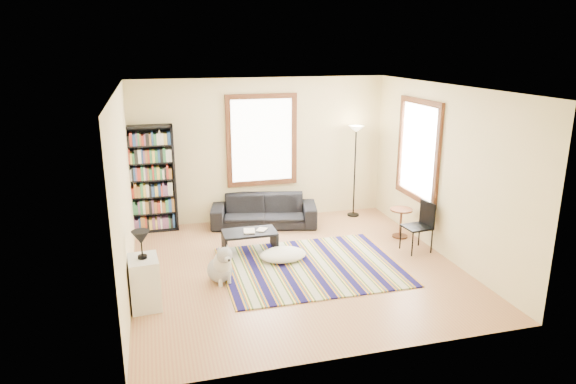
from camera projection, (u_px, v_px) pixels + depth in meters
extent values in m
cube|color=#AC814E|center=(296.00, 270.00, 8.15)|extent=(5.00, 5.00, 0.10)
cube|color=white|center=(297.00, 84.00, 7.35)|extent=(5.00, 5.00, 0.10)
cube|color=beige|center=(261.00, 150.00, 10.12)|extent=(5.00, 0.10, 2.80)
cube|color=beige|center=(363.00, 242.00, 5.39)|extent=(5.00, 0.10, 2.80)
cube|color=beige|center=(120.00, 194.00, 7.11)|extent=(0.10, 5.00, 2.80)
cube|color=beige|center=(446.00, 171.00, 8.39)|extent=(0.10, 5.00, 2.80)
cube|color=white|center=(262.00, 140.00, 9.99)|extent=(1.20, 0.06, 1.60)
cube|color=white|center=(418.00, 150.00, 9.06)|extent=(0.06, 1.20, 1.60)
cube|color=#100C3F|center=(311.00, 266.00, 8.14)|extent=(2.77, 2.22, 0.02)
imported|color=black|center=(264.00, 211.00, 9.94)|extent=(2.13, 1.21, 0.59)
cube|color=black|center=(151.00, 179.00, 9.48)|extent=(0.90, 0.30, 2.00)
cube|color=black|center=(250.00, 241.00, 8.71)|extent=(1.01, 0.74, 0.36)
imported|color=beige|center=(244.00, 231.00, 8.63)|extent=(0.22, 0.28, 0.02)
imported|color=beige|center=(258.00, 229.00, 8.74)|extent=(0.24, 0.25, 0.02)
ellipsoid|color=white|center=(283.00, 255.00, 8.37)|extent=(0.89, 0.76, 0.19)
cylinder|color=#4B2312|center=(401.00, 223.00, 9.33)|extent=(0.50, 0.50, 0.54)
cube|color=black|center=(417.00, 227.00, 8.66)|extent=(0.46, 0.44, 0.86)
cube|color=silver|center=(145.00, 283.00, 6.82)|extent=(0.41, 0.52, 0.70)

